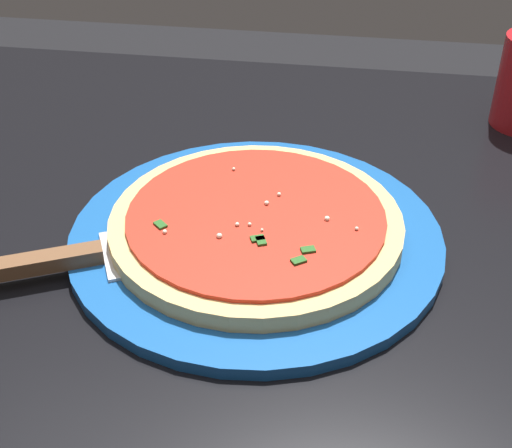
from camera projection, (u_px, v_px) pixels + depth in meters
The scene contains 4 objects.
restaurant_table at pixel (300, 343), 0.73m from camera, with size 1.12×0.84×0.73m.
serving_plate at pixel (256, 237), 0.66m from camera, with size 0.34×0.34×0.01m, color #195199.
pizza at pixel (256, 223), 0.65m from camera, with size 0.27×0.27×0.02m.
pizza_server at pixel (74, 259), 0.61m from camera, with size 0.22×0.13×0.01m.
Camera 1 is at (-0.04, 0.52, 1.13)m, focal length 49.94 mm.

